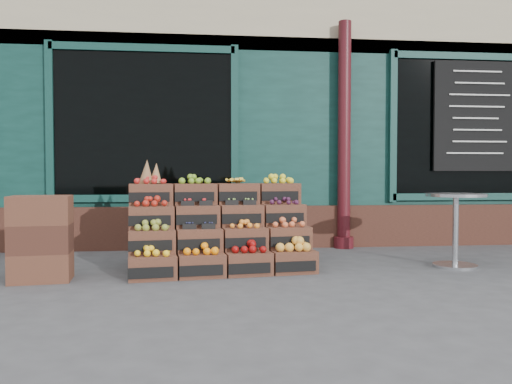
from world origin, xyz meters
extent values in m
plane|color=#414143|center=(0.00, 0.00, 0.00)|extent=(60.00, 60.00, 0.00)
cube|color=#103731|center=(0.00, 5.20, 2.40)|extent=(12.00, 6.00, 4.80)
cube|color=#103731|center=(0.00, 2.25, 1.50)|extent=(12.00, 0.12, 3.00)
cube|color=#402219|center=(0.00, 2.18, 0.30)|extent=(12.00, 0.18, 0.60)
cube|color=black|center=(-1.60, 2.18, 1.75)|extent=(2.40, 0.06, 2.00)
cube|color=black|center=(3.20, 2.18, 1.75)|extent=(2.40, 0.06, 2.00)
cylinder|color=#440F15|center=(1.20, 2.05, 1.60)|extent=(0.18, 0.18, 3.20)
cube|color=black|center=(3.20, 2.10, 1.90)|extent=(1.30, 0.04, 1.60)
cube|color=#552F21|center=(-1.30, 0.18, 0.12)|extent=(0.51, 0.38, 0.24)
cube|color=black|center=(-1.27, 0.01, 0.09)|extent=(0.43, 0.07, 0.11)
cube|color=yellow|center=(-1.30, 0.18, 0.27)|extent=(0.41, 0.29, 0.08)
cube|color=#552F21|center=(-0.81, 0.24, 0.12)|extent=(0.51, 0.38, 0.24)
cube|color=black|center=(-0.79, 0.07, 0.09)|extent=(0.43, 0.07, 0.11)
cube|color=orange|center=(-0.81, 0.24, 0.28)|extent=(0.41, 0.29, 0.08)
cube|color=#552F21|center=(-0.32, 0.30, 0.12)|extent=(0.51, 0.38, 0.24)
cube|color=black|center=(-0.30, 0.13, 0.09)|extent=(0.43, 0.07, 0.11)
cube|color=maroon|center=(-0.32, 0.30, 0.28)|extent=(0.41, 0.29, 0.09)
cube|color=#552F21|center=(0.16, 0.36, 0.12)|extent=(0.51, 0.38, 0.24)
cube|color=black|center=(0.18, 0.19, 0.09)|extent=(0.43, 0.07, 0.11)
cube|color=gold|center=(0.16, 0.36, 0.29)|extent=(0.41, 0.29, 0.11)
cube|color=#552F21|center=(-1.32, 0.38, 0.35)|extent=(0.51, 0.38, 0.24)
cube|color=black|center=(-1.30, 0.21, 0.33)|extent=(0.43, 0.07, 0.11)
cube|color=olive|center=(-1.32, 0.38, 0.51)|extent=(0.41, 0.29, 0.08)
cube|color=#552F21|center=(-0.83, 0.44, 0.35)|extent=(0.51, 0.38, 0.24)
cube|color=black|center=(-0.81, 0.27, 0.33)|extent=(0.43, 0.07, 0.11)
cube|color=#23264B|center=(-0.83, 0.44, 0.49)|extent=(0.41, 0.29, 0.03)
cube|color=#552F21|center=(-0.35, 0.50, 0.35)|extent=(0.51, 0.38, 0.24)
cube|color=black|center=(-0.33, 0.33, 0.33)|extent=(0.43, 0.07, 0.11)
cube|color=orange|center=(-0.35, 0.50, 0.50)|extent=(0.41, 0.29, 0.06)
cube|color=#552F21|center=(0.14, 0.56, 0.35)|extent=(0.51, 0.38, 0.24)
cube|color=black|center=(0.16, 0.39, 0.33)|extent=(0.43, 0.07, 0.11)
cube|color=#D66035|center=(0.14, 0.56, 0.51)|extent=(0.41, 0.29, 0.08)
cube|color=#552F21|center=(-1.35, 0.58, 0.59)|extent=(0.51, 0.38, 0.24)
cube|color=black|center=(-1.32, 0.40, 0.57)|extent=(0.43, 0.07, 0.11)
cube|color=#9F1F13|center=(-1.35, 0.58, 0.75)|extent=(0.41, 0.29, 0.08)
cube|color=#552F21|center=(-0.86, 0.64, 0.59)|extent=(0.51, 0.38, 0.24)
cube|color=black|center=(-0.84, 0.47, 0.57)|extent=(0.43, 0.07, 0.11)
cube|color=red|center=(-0.86, 0.64, 0.72)|extent=(0.41, 0.29, 0.03)
cube|color=#552F21|center=(-0.37, 0.70, 0.59)|extent=(0.51, 0.38, 0.24)
cube|color=black|center=(-0.35, 0.53, 0.57)|extent=(0.43, 0.07, 0.11)
cube|color=#86B04E|center=(-0.37, 0.70, 0.72)|extent=(0.41, 0.29, 0.03)
cube|color=#552F21|center=(0.11, 0.76, 0.59)|extent=(0.51, 0.38, 0.24)
cube|color=black|center=(0.13, 0.59, 0.57)|extent=(0.43, 0.07, 0.11)
cube|color=#3C1631|center=(0.11, 0.76, 0.74)|extent=(0.41, 0.29, 0.06)
cube|color=#552F21|center=(-1.37, 0.78, 0.83)|extent=(0.51, 0.38, 0.24)
cube|color=black|center=(-1.35, 0.60, 0.80)|extent=(0.43, 0.07, 0.11)
cube|color=#B3211D|center=(-1.37, 0.78, 0.98)|extent=(0.41, 0.29, 0.07)
cube|color=#552F21|center=(-0.88, 0.84, 0.83)|extent=(0.51, 0.38, 0.24)
cube|color=black|center=(-0.86, 0.66, 0.80)|extent=(0.43, 0.07, 0.11)
cube|color=olive|center=(-0.88, 0.84, 0.98)|extent=(0.41, 0.29, 0.08)
cube|color=#552F21|center=(-0.40, 0.90, 0.83)|extent=(0.51, 0.38, 0.24)
cube|color=black|center=(-0.38, 0.72, 0.80)|extent=(0.43, 0.07, 0.11)
cube|color=gold|center=(-0.40, 0.90, 0.98)|extent=(0.41, 0.29, 0.07)
cube|color=#552F21|center=(0.09, 0.96, 0.83)|extent=(0.51, 0.38, 0.24)
cube|color=black|center=(0.11, 0.78, 0.80)|extent=(0.43, 0.07, 0.11)
cube|color=yellow|center=(0.09, 0.96, 0.98)|extent=(0.41, 0.29, 0.08)
cube|color=#402219|center=(-0.59, 0.47, 0.12)|extent=(1.96, 0.56, 0.24)
cube|color=#402219|center=(-0.62, 0.67, 0.24)|extent=(1.96, 0.56, 0.47)
cube|color=#402219|center=(-0.64, 0.87, 0.35)|extent=(1.96, 0.56, 0.71)
cone|color=olive|center=(-1.42, 0.78, 1.08)|extent=(0.16, 0.16, 0.27)
cone|color=olive|center=(-1.32, 0.81, 1.06)|extent=(0.15, 0.15, 0.24)
cube|color=#552F21|center=(-2.37, 0.20, 0.14)|extent=(0.60, 0.45, 0.28)
cube|color=#402219|center=(-2.37, 0.20, 0.42)|extent=(0.60, 0.45, 0.28)
cube|color=#552F21|center=(-2.37, 0.20, 0.70)|extent=(0.60, 0.45, 0.28)
cylinder|color=silver|center=(2.04, 0.47, 0.02)|extent=(0.49, 0.49, 0.03)
cylinder|color=silver|center=(2.04, 0.47, 0.41)|extent=(0.07, 0.07, 0.79)
cylinder|color=silver|center=(2.04, 0.47, 0.82)|extent=(0.66, 0.66, 0.03)
imported|color=#195826|center=(-2.04, 2.71, 1.04)|extent=(0.90, 0.77, 2.08)
camera|label=1|loc=(-0.78, -4.86, 1.05)|focal=35.00mm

